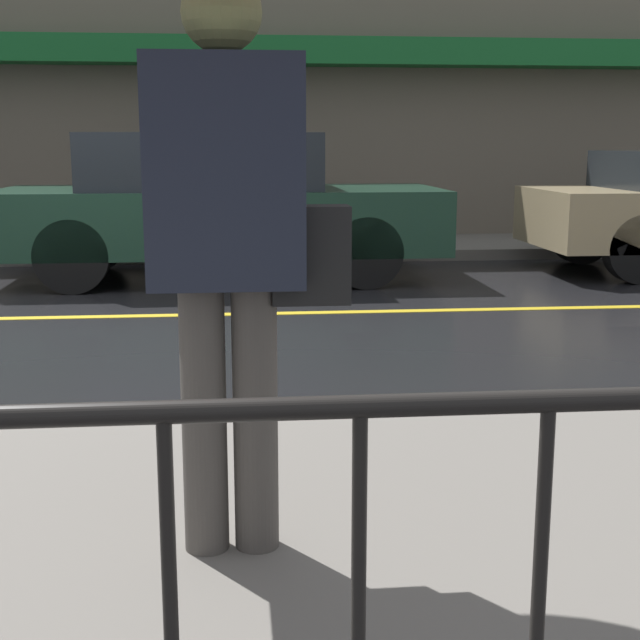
# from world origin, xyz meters

# --- Properties ---
(ground_plane) EXTENTS (80.00, 80.00, 0.00)m
(ground_plane) POSITION_xyz_m (0.00, 0.00, 0.00)
(ground_plane) COLOR black
(sidewalk_far) EXTENTS (28.00, 1.89, 0.13)m
(sidewalk_far) POSITION_xyz_m (0.00, 4.14, 0.07)
(sidewalk_far) COLOR slate
(sidewalk_far) RESTS_ON ground_plane
(lane_marking) EXTENTS (25.20, 0.12, 0.01)m
(lane_marking) POSITION_xyz_m (0.00, 0.00, 0.00)
(lane_marking) COLOR gold
(lane_marking) RESTS_ON ground_plane
(building_storefront) EXTENTS (28.00, 0.85, 5.34)m
(building_storefront) POSITION_xyz_m (0.00, 5.20, 2.67)
(building_storefront) COLOR #706656
(building_storefront) RESTS_ON ground_plane
(car_dark_green) EXTENTS (4.57, 1.84, 1.51)m
(car_dark_green) POSITION_xyz_m (1.13, 2.05, 0.78)
(car_dark_green) COLOR #193828
(car_dark_green) RESTS_ON ground_plane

